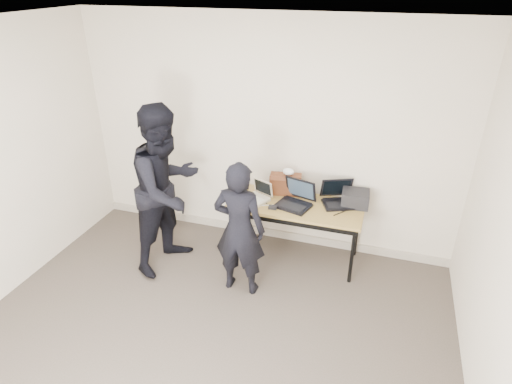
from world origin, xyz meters
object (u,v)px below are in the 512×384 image
at_px(equipment_box, 355,198).
at_px(desk, 295,209).
at_px(leather_satchel, 286,184).
at_px(person_typist, 239,229).
at_px(person_observer, 167,189).
at_px(laptop_right, 338,198).
at_px(laptop_center, 296,200).
at_px(laptop_beige, 258,196).

bearing_deg(equipment_box, desk, -163.06).
relative_size(leather_satchel, person_typist, 0.26).
bearing_deg(leather_satchel, person_typist, -113.19).
bearing_deg(equipment_box, person_observer, -160.94).
xyz_separation_m(laptop_right, equipment_box, (0.19, 0.01, 0.03)).
bearing_deg(desk, leather_satchel, 127.97).
xyz_separation_m(laptop_center, person_observer, (-1.32, -0.49, 0.16)).
bearing_deg(laptop_center, desk, -31.95).
relative_size(desk, laptop_center, 3.37).
distance_m(laptop_right, leather_satchel, 0.63).
height_order(laptop_right, person_typist, person_typist).
height_order(leather_satchel, person_typist, person_typist).
relative_size(laptop_beige, laptop_right, 0.76).
height_order(laptop_center, laptop_right, laptop_center).
bearing_deg(laptop_right, desk, 179.30).
xyz_separation_m(person_typist, person_observer, (-0.91, 0.22, 0.21)).
relative_size(equipment_box, person_typist, 0.20).
distance_m(laptop_beige, equipment_box, 1.09).
height_order(person_typist, person_observer, person_observer).
bearing_deg(laptop_right, laptop_center, 179.06).
relative_size(desk, laptop_beige, 4.29).
height_order(laptop_beige, person_observer, person_observer).
relative_size(equipment_box, person_observer, 0.16).
bearing_deg(leather_satchel, equipment_box, -11.39).
xyz_separation_m(laptop_right, person_observer, (-1.77, -0.67, 0.17)).
relative_size(laptop_center, leather_satchel, 1.16).
bearing_deg(person_observer, laptop_center, -54.07).
height_order(laptop_center, equipment_box, laptop_center).
height_order(laptop_right, leather_satchel, laptop_right).
height_order(desk, leather_satchel, leather_satchel).
relative_size(laptop_beige, laptop_center, 0.78).
xyz_separation_m(desk, laptop_right, (0.44, 0.19, 0.12)).
height_order(desk, laptop_beige, laptop_beige).
distance_m(person_typist, person_observer, 0.96).
relative_size(laptop_beige, person_typist, 0.24).
bearing_deg(equipment_box, laptop_center, -163.22).
bearing_deg(laptop_right, person_observer, 177.32).
bearing_deg(laptop_right, laptop_beige, 169.43).
distance_m(laptop_right, equipment_box, 0.19).
bearing_deg(laptop_center, laptop_right, 38.17).
xyz_separation_m(desk, laptop_beige, (-0.44, -0.02, 0.10)).
bearing_deg(equipment_box, laptop_right, -178.16).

